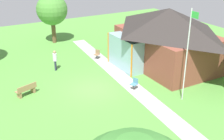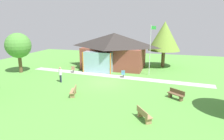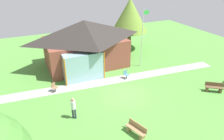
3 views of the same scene
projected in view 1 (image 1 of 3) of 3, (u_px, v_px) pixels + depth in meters
ground_plane at (95, 89)px, 20.92m from camera, size 44.00×44.00×0.00m
pavilion at (166, 37)px, 24.11m from camera, size 9.38×7.31×5.00m
footpath at (126, 81)px, 22.13m from camera, size 23.00×3.10×0.03m
flagpole at (187, 53)px, 18.17m from camera, size 0.64×0.08×6.20m
bench_front_center at (26, 90)px, 19.93m from camera, size 0.90×1.56×0.84m
patio_chair_west at (97, 55)px, 26.42m from camera, size 0.61×0.61×0.86m
patio_chair_lawn_spare at (134, 84)px, 20.74m from camera, size 0.57×0.57×0.86m
visitor_strolling_lawn at (55, 59)px, 23.76m from camera, size 0.34×0.34×1.74m
tree_west_hedge at (52, 10)px, 29.79m from camera, size 3.23×3.23×5.18m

